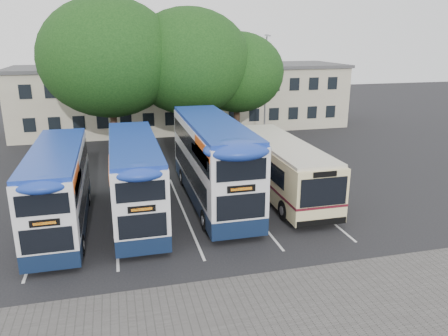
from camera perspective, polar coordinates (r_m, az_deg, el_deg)
name	(u,v)px	position (r m, az deg, el deg)	size (l,w,h in m)	color
ground	(285,246)	(19.91, 7.95, -10.00)	(120.00, 120.00, 0.00)	black
paving_strip	(285,320)	(15.29, 7.96, -19.09)	(40.00, 6.00, 0.01)	#595654
bay_lines	(184,211)	(23.39, -5.30, -5.67)	(14.12, 11.00, 0.01)	silver
depot_building	(185,96)	(44.30, -5.14, 9.30)	(32.40, 8.40, 6.20)	#B5A692
lamp_post	(266,82)	(38.78, 5.47, 11.09)	(0.25, 1.05, 9.06)	gray
tree_left	(109,58)	(33.43, -14.79, 13.75)	(10.03, 10.03, 11.70)	black
tree_mid	(189,62)	(34.14, -4.58, 13.68)	(9.39, 9.39, 11.07)	black
tree_right	(237,72)	(35.83, 1.74, 12.37)	(7.49, 7.49, 9.33)	black
bus_dd_left	(59,185)	(22.11, -20.78, -2.09)	(2.30, 9.50, 3.96)	#0F1E3A
bus_dd_mid	(135,175)	(22.37, -11.55, -0.93)	(2.36, 9.74, 4.05)	#0F1E3A
bus_dd_right	(213,158)	(23.90, -1.50, 1.32)	(2.68, 11.05, 4.61)	#0F1E3A
bus_single	(281,165)	(25.50, 7.45, 0.45)	(2.70, 10.63, 3.17)	beige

